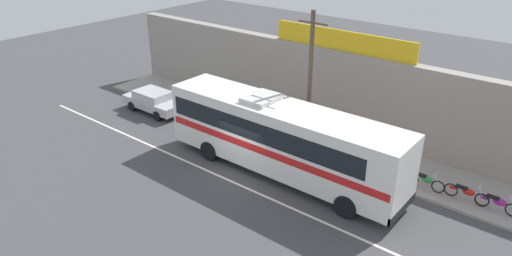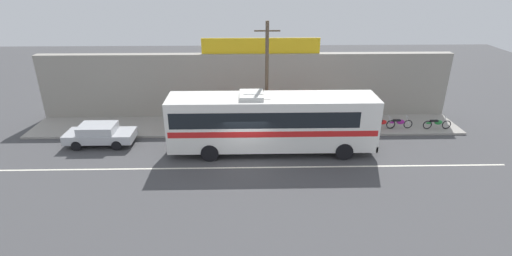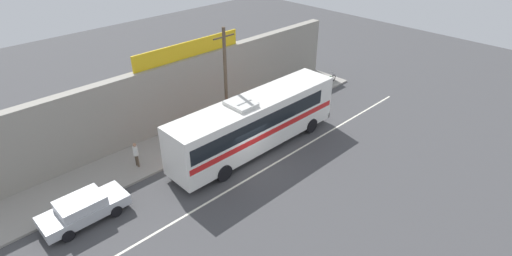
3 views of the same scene
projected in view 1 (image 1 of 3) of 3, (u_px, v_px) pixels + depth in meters
name	position (u px, v px, depth m)	size (l,w,h in m)	color
ground_plane	(240.00, 174.00, 23.05)	(70.00, 70.00, 0.00)	#444447
sidewalk_slab	(299.00, 136.00, 26.68)	(30.00, 3.60, 0.14)	gray
storefront_facade	(322.00, 87.00, 27.21)	(30.00, 0.70, 4.80)	gray
storefront_billboard	(342.00, 40.00, 25.32)	(8.46, 0.12, 1.10)	gold
road_center_stripe	(229.00, 180.00, 22.49)	(30.00, 0.14, 0.01)	silver
intercity_bus	(281.00, 135.00, 22.23)	(12.41, 2.65, 3.78)	white
parked_car	(154.00, 101.00, 29.80)	(4.27, 1.85, 1.37)	#B7BABF
utility_pole	(310.00, 83.00, 23.30)	(1.60, 0.22, 7.41)	brown
motorcycle_orange	(425.00, 180.00, 21.43)	(1.82, 0.56, 0.94)	black
motorcycle_red	(497.00, 202.00, 19.80)	(1.84, 0.56, 0.94)	black
motorcycle_green	(466.00, 192.00, 20.50)	(1.93, 0.56, 0.94)	black
pedestrian_near_shop	(226.00, 101.00, 28.80)	(0.30, 0.48, 1.61)	brown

